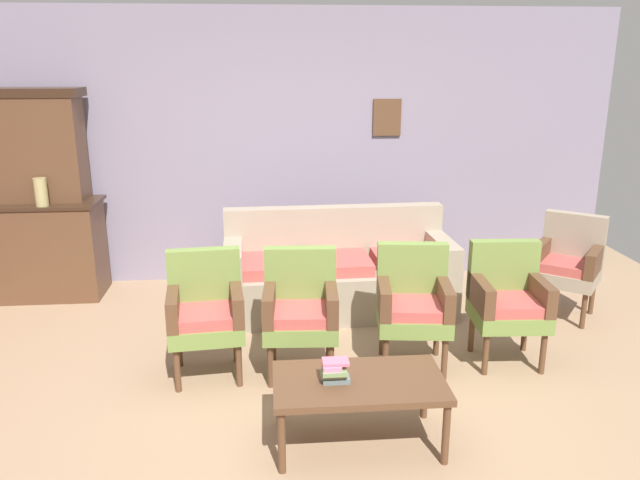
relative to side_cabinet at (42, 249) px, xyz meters
name	(u,v)px	position (x,y,z in m)	size (l,w,h in m)	color
ground_plane	(319,407)	(2.46, -2.25, -0.47)	(7.68, 7.68, 0.00)	#997A5B
wall_back_with_decor	(297,148)	(2.46, 0.38, 0.88)	(6.40, 0.09, 2.70)	gray
side_cabinet	(42,249)	(0.00, 0.00, 0.00)	(1.16, 0.55, 0.93)	brown
cabinet_upper_hutch	(31,145)	(0.00, 0.08, 0.98)	(0.99, 0.38, 1.03)	brown
vase_on_cabinet	(41,192)	(0.12, -0.18, 0.59)	(0.11, 0.11, 0.26)	tan
floral_couch	(338,275)	(2.78, -0.58, -0.14)	(2.05, 0.86, 0.90)	gray
armchair_near_cabinet	(206,309)	(1.70, -1.71, 0.03)	(0.57, 0.54, 0.90)	olive
armchair_near_couch_end	(300,307)	(2.37, -1.73, 0.03)	(0.55, 0.52, 0.90)	olive
armchair_row_middle	(413,301)	(3.20, -1.69, 0.03)	(0.57, 0.55, 0.90)	olive
armchair_by_doorway	(508,298)	(3.92, -1.68, 0.03)	(0.55, 0.52, 0.90)	olive
wingback_chair_by_fireplace	(568,261)	(4.78, -0.88, 0.03)	(0.71, 0.71, 0.90)	gray
coffee_table	(359,386)	(2.66, -2.67, -0.09)	(1.00, 0.56, 0.42)	brown
book_stack_on_table	(334,372)	(2.51, -2.69, 0.02)	(0.17, 0.12, 0.14)	slate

